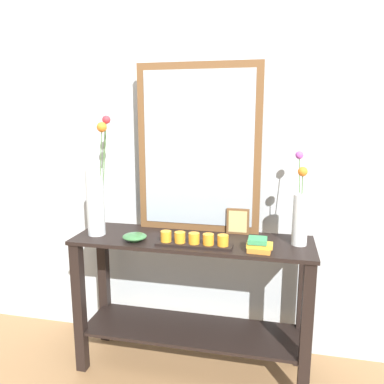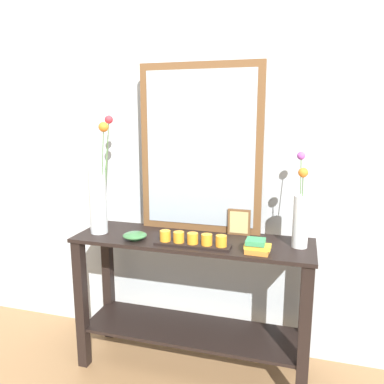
{
  "view_description": "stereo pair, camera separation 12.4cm",
  "coord_description": "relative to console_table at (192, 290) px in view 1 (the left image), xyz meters",
  "views": [
    {
      "loc": [
        0.43,
        -1.92,
        1.43
      ],
      "look_at": [
        0.0,
        0.0,
        1.03
      ],
      "focal_mm": 35.74,
      "sensor_mm": 36.0,
      "label": 1
    },
    {
      "loc": [
        0.55,
        -1.89,
        1.43
      ],
      "look_at": [
        0.0,
        0.0,
        1.03
      ],
      "focal_mm": 35.74,
      "sensor_mm": 36.0,
      "label": 2
    }
  ],
  "objects": [
    {
      "name": "ground_plane",
      "position": [
        0.0,
        0.0,
        -0.49
      ],
      "size": [
        7.0,
        6.0,
        0.02
      ],
      "primitive_type": "cube",
      "color": "#997047"
    },
    {
      "name": "console_table",
      "position": [
        0.0,
        0.0,
        0.0
      ],
      "size": [
        1.28,
        0.39,
        0.77
      ],
      "color": "black",
      "rests_on": "ground"
    },
    {
      "name": "decorative_bowl",
      "position": [
        -0.29,
        -0.1,
        0.32
      ],
      "size": [
        0.13,
        0.13,
        0.04
      ],
      "color": "#38703D",
      "rests_on": "console_table"
    },
    {
      "name": "wall_back",
      "position": [
        0.0,
        0.31,
        0.87
      ],
      "size": [
        6.4,
        0.08,
        2.7
      ],
      "primitive_type": "cube",
      "color": "#B2BCC1",
      "rests_on": "ground"
    },
    {
      "name": "mirror_leaning",
      "position": [
        0.0,
        0.16,
        0.76
      ],
      "size": [
        0.69,
        0.03,
        0.93
      ],
      "color": "brown",
      "rests_on": "console_table"
    },
    {
      "name": "vase_right",
      "position": [
        0.56,
        0.03,
        0.46
      ],
      "size": [
        0.08,
        0.16,
        0.47
      ],
      "color": "silver",
      "rests_on": "console_table"
    },
    {
      "name": "picture_frame_small",
      "position": [
        0.23,
        0.14,
        0.37
      ],
      "size": [
        0.13,
        0.01,
        0.15
      ],
      "color": "brown",
      "rests_on": "console_table"
    },
    {
      "name": "candle_tray",
      "position": [
        0.03,
        -0.11,
        0.32
      ],
      "size": [
        0.39,
        0.09,
        0.07
      ],
      "color": "black",
      "rests_on": "console_table"
    },
    {
      "name": "tall_vase_left",
      "position": [
        -0.53,
        -0.04,
        0.51
      ],
      "size": [
        0.15,
        0.21,
        0.65
      ],
      "color": "silver",
      "rests_on": "console_table"
    },
    {
      "name": "book_stack",
      "position": [
        0.36,
        -0.12,
        0.33
      ],
      "size": [
        0.13,
        0.09,
        0.07
      ],
      "color": "orange",
      "rests_on": "console_table"
    }
  ]
}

